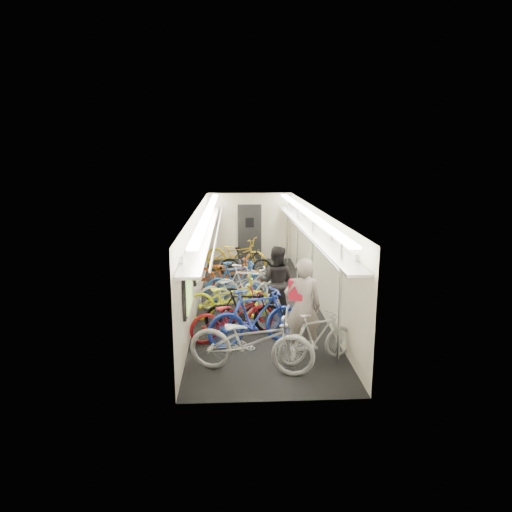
{
  "coord_description": "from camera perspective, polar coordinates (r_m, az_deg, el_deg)",
  "views": [
    {
      "loc": [
        -0.61,
        -11.31,
        3.66
      ],
      "look_at": [
        -0.01,
        0.18,
        1.15
      ],
      "focal_mm": 32.0,
      "sensor_mm": 36.0,
      "label": 1
    }
  ],
  "objects": [
    {
      "name": "bicycle_8",
      "position": [
        12.48,
        -3.64,
        -2.25
      ],
      "size": [
        2.13,
        1.17,
        1.06
      ],
      "primitive_type": "imported",
      "rotation": [
        0.0,
        0.0,
        1.33
      ],
      "color": "maroon",
      "rests_on": "ground"
    },
    {
      "name": "bicycle_11",
      "position": [
        8.43,
        7.59,
        -10.04
      ],
      "size": [
        1.62,
        0.96,
        0.94
      ],
      "primitive_type": "imported",
      "rotation": [
        0.0,
        0.0,
        1.92
      ],
      "color": "#BABABC",
      "rests_on": "ground"
    },
    {
      "name": "bicycle_10",
      "position": [
        14.83,
        -2.52,
        0.22
      ],
      "size": [
        2.25,
        1.55,
        1.12
      ],
      "primitive_type": "imported",
      "rotation": [
        0.0,
        0.0,
        1.15
      ],
      "color": "#C49512",
      "rests_on": "ground"
    },
    {
      "name": "bicycle_5",
      "position": [
        11.27,
        -1.07,
        -3.78
      ],
      "size": [
        1.86,
        1.0,
        1.08
      ],
      "primitive_type": "imported",
      "rotation": [
        0.0,
        0.0,
        1.28
      ],
      "color": "#B9B9BB",
      "rests_on": "ground"
    },
    {
      "name": "backpack",
      "position": [
        8.39,
        5.01,
        -4.23
      ],
      "size": [
        0.29,
        0.2,
        0.38
      ],
      "primitive_type": "cube",
      "rotation": [
        0.0,
        0.0,
        -0.26
      ],
      "color": "#B71229",
      "rests_on": "passenger_near"
    },
    {
      "name": "passenger_mid",
      "position": [
        10.5,
        2.55,
        -3.28
      ],
      "size": [
        0.98,
        0.87,
        1.69
      ],
      "primitive_type": "imported",
      "rotation": [
        0.0,
        0.0,
        2.82
      ],
      "color": "black",
      "rests_on": "ground"
    },
    {
      "name": "bicycle_7",
      "position": [
        11.75,
        -2.39,
        -3.17
      ],
      "size": [
        1.83,
        1.08,
        1.06
      ],
      "primitive_type": "imported",
      "rotation": [
        0.0,
        0.0,
        1.93
      ],
      "color": "navy",
      "rests_on": "ground"
    },
    {
      "name": "passenger_near",
      "position": [
        8.51,
        5.86,
        -6.41
      ],
      "size": [
        0.7,
        0.47,
        1.88
      ],
      "primitive_type": "imported",
      "rotation": [
        0.0,
        0.0,
        3.11
      ],
      "color": "gray",
      "rests_on": "ground"
    },
    {
      "name": "bicycle_9",
      "position": [
        13.94,
        -1.25,
        -0.86
      ],
      "size": [
        1.66,
        0.62,
        0.97
      ],
      "primitive_type": "imported",
      "rotation": [
        0.0,
        0.0,
        1.47
      ],
      "color": "black",
      "rests_on": "ground"
    },
    {
      "name": "bicycle_4",
      "position": [
        10.48,
        -3.49,
        -5.22
      ],
      "size": [
        1.99,
        0.84,
        1.02
      ],
      "primitive_type": "imported",
      "rotation": [
        0.0,
        0.0,
        1.66
      ],
      "color": "#D8E415",
      "rests_on": "ground"
    },
    {
      "name": "bicycle_6",
      "position": [
        11.35,
        -2.99,
        -4.06
      ],
      "size": [
        1.88,
        1.26,
        0.93
      ],
      "primitive_type": "imported",
      "rotation": [
        0.0,
        0.0,
        1.97
      ],
      "color": "#AAAAAE",
      "rests_on": "ground"
    },
    {
      "name": "bicycle_0",
      "position": [
        7.94,
        -0.58,
        -10.54
      ],
      "size": [
        2.32,
        1.28,
        1.15
      ],
      "primitive_type": "imported",
      "rotation": [
        0.0,
        0.0,
        1.32
      ],
      "color": "#B4B4B9",
      "rests_on": "ground"
    },
    {
      "name": "bicycle_1",
      "position": [
        9.0,
        -0.11,
        -7.67
      ],
      "size": [
        2.02,
        1.08,
        1.17
      ],
      "primitive_type": "imported",
      "rotation": [
        0.0,
        0.0,
        1.86
      ],
      "color": "#1B34A4",
      "rests_on": "ground"
    },
    {
      "name": "bicycle_3",
      "position": [
        9.61,
        -1.46,
        -6.87
      ],
      "size": [
        1.7,
        0.53,
        1.01
      ],
      "primitive_type": "imported",
      "rotation": [
        0.0,
        0.0,
        1.54
      ],
      "color": "black",
      "rests_on": "ground"
    },
    {
      "name": "train_car_shell",
      "position": [
        12.2,
        -1.77,
        2.84
      ],
      "size": [
        10.0,
        10.0,
        10.0
      ],
      "color": "black",
      "rests_on": "ground"
    },
    {
      "name": "bicycle_2",
      "position": [
        9.38,
        -2.89,
        -7.44
      ],
      "size": [
        1.98,
        1.37,
        0.99
      ],
      "primitive_type": "imported",
      "rotation": [
        0.0,
        0.0,
        1.99
      ],
      "color": "maroon",
      "rests_on": "ground"
    }
  ]
}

